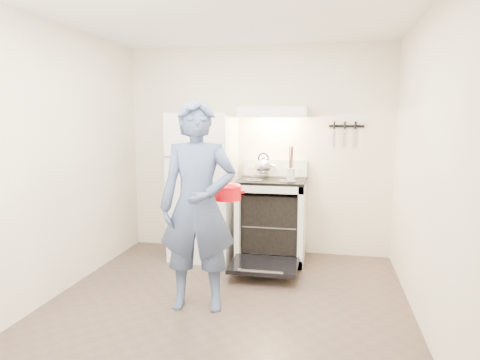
# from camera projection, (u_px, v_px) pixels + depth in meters

# --- Properties ---
(floor) EXTENTS (3.60, 3.60, 0.00)m
(floor) POSITION_uv_depth(u_px,v_px,m) (222.00, 312.00, 3.65)
(floor) COLOR #4A3C34
(floor) RESTS_ON ground
(back_wall) EXTENTS (3.20, 0.02, 2.50)m
(back_wall) POSITION_uv_depth(u_px,v_px,m) (257.00, 151.00, 5.21)
(back_wall) COLOR #F0E6CD
(back_wall) RESTS_ON ground
(refrigerator) EXTENTS (0.70, 0.70, 1.70)m
(refrigerator) POSITION_uv_depth(u_px,v_px,m) (204.00, 186.00, 5.05)
(refrigerator) COLOR white
(refrigerator) RESTS_ON floor
(stove_body) EXTENTS (0.76, 0.65, 0.92)m
(stove_body) POSITION_uv_depth(u_px,v_px,m) (272.00, 221.00, 4.97)
(stove_body) COLOR white
(stove_body) RESTS_ON floor
(cooktop) EXTENTS (0.76, 0.65, 0.03)m
(cooktop) POSITION_uv_depth(u_px,v_px,m) (272.00, 180.00, 4.90)
(cooktop) COLOR black
(cooktop) RESTS_ON stove_body
(backsplash) EXTENTS (0.76, 0.07, 0.20)m
(backsplash) POSITION_uv_depth(u_px,v_px,m) (275.00, 168.00, 5.16)
(backsplash) COLOR white
(backsplash) RESTS_ON cooktop
(oven_door) EXTENTS (0.70, 0.54, 0.04)m
(oven_door) POSITION_uv_depth(u_px,v_px,m) (264.00, 266.00, 4.44)
(oven_door) COLOR black
(oven_door) RESTS_ON floor
(oven_rack) EXTENTS (0.60, 0.52, 0.01)m
(oven_rack) POSITION_uv_depth(u_px,v_px,m) (272.00, 222.00, 4.97)
(oven_rack) COLOR slate
(oven_rack) RESTS_ON stove_body
(range_hood) EXTENTS (0.76, 0.50, 0.12)m
(range_hood) POSITION_uv_depth(u_px,v_px,m) (274.00, 112.00, 4.86)
(range_hood) COLOR white
(range_hood) RESTS_ON back_wall
(knife_strip) EXTENTS (0.40, 0.02, 0.03)m
(knife_strip) POSITION_uv_depth(u_px,v_px,m) (347.00, 126.00, 4.95)
(knife_strip) COLOR black
(knife_strip) RESTS_ON back_wall
(pizza_stone) EXTENTS (0.30, 0.30, 0.02)m
(pizza_stone) POSITION_uv_depth(u_px,v_px,m) (272.00, 220.00, 5.01)
(pizza_stone) COLOR #8C664D
(pizza_stone) RESTS_ON oven_rack
(tea_kettle) EXTENTS (0.24, 0.20, 0.29)m
(tea_kettle) POSITION_uv_depth(u_px,v_px,m) (263.00, 165.00, 5.01)
(tea_kettle) COLOR silver
(tea_kettle) RESTS_ON cooktop
(utensil_jar) EXTENTS (0.11, 0.11, 0.13)m
(utensil_jar) POSITION_uv_depth(u_px,v_px,m) (291.00, 174.00, 4.58)
(utensil_jar) COLOR silver
(utensil_jar) RESTS_ON cooktop
(person) EXTENTS (0.71, 0.52, 1.80)m
(person) POSITION_uv_depth(u_px,v_px,m) (198.00, 206.00, 3.65)
(person) COLOR #384D72
(person) RESTS_ON floor
(dutch_oven) EXTENTS (0.33, 0.26, 0.22)m
(dutch_oven) POSITION_uv_depth(u_px,v_px,m) (227.00, 193.00, 3.86)
(dutch_oven) COLOR red
(dutch_oven) RESTS_ON person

